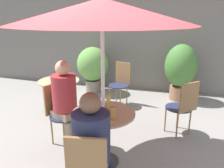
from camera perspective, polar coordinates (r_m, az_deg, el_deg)
The scene contains 15 objects.
ground_plane at distance 2.99m, azimuth -3.06°, elevation -20.84°, with size 20.00×20.00×0.00m, color gray.
storefront_wall at distance 5.58m, azimuth 7.71°, elevation 13.58°, with size 10.00×0.06×3.00m.
cafe_table_near at distance 2.79m, azimuth -2.23°, elevation -10.34°, with size 0.79×0.79×0.71m.
cafe_table_far at distance 4.21m, azimuth -13.60°, elevation -1.20°, with size 0.76×0.76×0.71m.
bistro_chair_0 at distance 3.33m, azimuth -13.64°, elevation -6.17°, with size 0.46×0.45×0.92m.
bistro_chair_2 at distance 4.66m, azimuth 2.31°, elevation 1.07°, with size 0.44×0.46×0.92m.
bistro_chair_3 at distance 3.57m, azimuth 18.24°, elevation -4.99°, with size 0.48×0.48×0.92m.
seated_person_0 at distance 3.15m, azimuth -12.13°, elevation -3.42°, with size 0.41×0.39×1.28m.
seated_person_1 at distance 2.11m, azimuth -5.28°, elevation -14.95°, with size 0.35×0.38×1.22m.
beer_glass_0 at distance 2.52m, azimuth 0.07°, elevation -7.65°, with size 0.07×0.07×0.15m.
beer_glass_1 at distance 2.87m, azimuth -0.91°, elevation -4.38°, with size 0.06×0.06×0.15m.
beer_glass_2 at distance 2.73m, azimuth -6.72°, elevation -5.76°, with size 0.07×0.07×0.15m.
potted_plant_0 at distance 5.44m, azimuth -5.03°, elevation 4.76°, with size 0.77×0.77×1.14m.
potted_plant_1 at distance 5.12m, azimuth 17.48°, elevation 3.88°, with size 0.70×0.70×1.27m.
umbrella at distance 2.47m, azimuth -2.61°, elevation 18.32°, with size 2.03×2.03×2.04m.
Camera 1 is at (0.77, -2.23, 1.85)m, focal length 35.00 mm.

